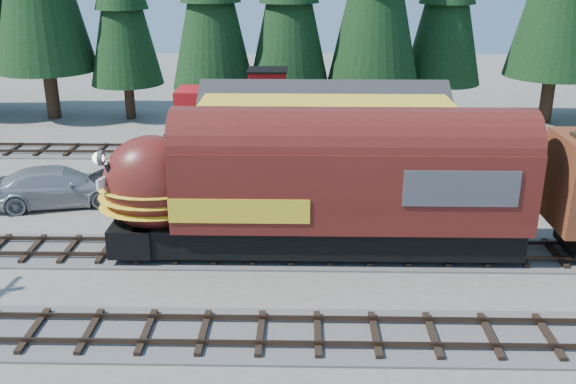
{
  "coord_description": "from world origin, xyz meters",
  "views": [
    {
      "loc": [
        -1.17,
        -19.33,
        11.28
      ],
      "look_at": [
        -1.66,
        4.0,
        2.65
      ],
      "focal_mm": 40.0,
      "sensor_mm": 36.0,
      "label": 1
    }
  ],
  "objects_px": {
    "caboose": "(254,115)",
    "pickup_truck_a": "(161,184)",
    "depot": "(325,139)",
    "locomotive": "(305,192)",
    "pickup_truck_b": "(58,186)"
  },
  "relations": [
    {
      "from": "caboose",
      "to": "depot",
      "type": "bearing_deg",
      "value": -61.99
    },
    {
      "from": "depot",
      "to": "locomotive",
      "type": "bearing_deg",
      "value": -98.68
    },
    {
      "from": "depot",
      "to": "locomotive",
      "type": "xyz_separation_m",
      "value": [
        -0.99,
        -6.5,
        -0.32
      ]
    },
    {
      "from": "depot",
      "to": "locomotive",
      "type": "distance_m",
      "value": 6.58
    },
    {
      "from": "caboose",
      "to": "pickup_truck_a",
      "type": "distance_m",
      "value": 9.47
    },
    {
      "from": "depot",
      "to": "locomotive",
      "type": "relative_size",
      "value": 0.77
    },
    {
      "from": "pickup_truck_b",
      "to": "pickup_truck_a",
      "type": "bearing_deg",
      "value": -101.84
    },
    {
      "from": "locomotive",
      "to": "depot",
      "type": "bearing_deg",
      "value": 81.32
    },
    {
      "from": "locomotive",
      "to": "pickup_truck_a",
      "type": "xyz_separation_m",
      "value": [
        -6.85,
        5.46,
        -1.66
      ]
    },
    {
      "from": "caboose",
      "to": "pickup_truck_a",
      "type": "bearing_deg",
      "value": -114.3
    },
    {
      "from": "locomotive",
      "to": "caboose",
      "type": "xyz_separation_m",
      "value": [
        -3.0,
        14.0,
        -0.3
      ]
    },
    {
      "from": "locomotive",
      "to": "caboose",
      "type": "relative_size",
      "value": 1.87
    },
    {
      "from": "pickup_truck_a",
      "to": "caboose",
      "type": "bearing_deg",
      "value": 1.41
    },
    {
      "from": "caboose",
      "to": "pickup_truck_a",
      "type": "height_order",
      "value": "caboose"
    },
    {
      "from": "depot",
      "to": "caboose",
      "type": "bearing_deg",
      "value": 118.01
    }
  ]
}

